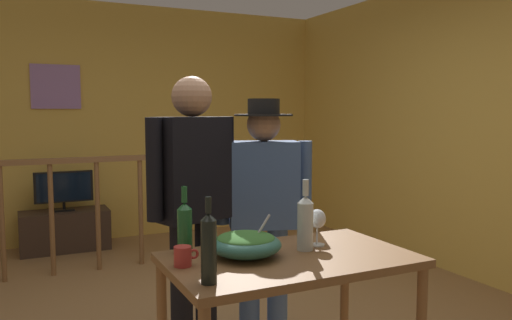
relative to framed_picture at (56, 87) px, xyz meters
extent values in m
cube|color=gold|center=(0.80, 0.06, -0.40)|extent=(4.82, 0.10, 2.70)
cube|color=gold|center=(3.20, -2.09, -0.40)|extent=(0.10, 4.61, 2.70)
cube|color=#926CA8|center=(0.00, 0.00, 0.00)|extent=(0.51, 0.03, 0.48)
cylinder|color=brown|center=(-0.56, -1.15, -1.24)|extent=(0.04, 0.04, 1.01)
cylinder|color=brown|center=(-0.16, -1.15, -1.24)|extent=(0.04, 0.04, 1.01)
cylinder|color=brown|center=(0.24, -1.15, -1.24)|extent=(0.04, 0.04, 1.01)
cylinder|color=brown|center=(0.63, -1.15, -1.24)|extent=(0.04, 0.04, 1.01)
cylinder|color=brown|center=(1.03, -1.15, -1.24)|extent=(0.04, 0.04, 1.01)
cube|color=brown|center=(-0.16, -1.15, -0.71)|extent=(2.48, 0.07, 0.05)
cube|color=brown|center=(1.03, -1.15, -1.19)|extent=(0.10, 0.10, 1.11)
cube|color=#38281E|center=(0.02, -0.29, -1.53)|extent=(0.90, 0.40, 0.43)
cube|color=black|center=(0.02, -0.29, -1.31)|extent=(0.20, 0.12, 0.02)
cylinder|color=black|center=(0.02, -0.29, -1.26)|extent=(0.03, 0.03, 0.08)
cube|color=black|center=(0.02, -0.32, -1.06)|extent=(0.59, 0.06, 0.33)
cube|color=black|center=(0.02, -0.35, -1.06)|extent=(0.54, 0.01, 0.29)
cube|color=brown|center=(0.71, -3.93, -0.97)|extent=(1.17, 0.70, 0.04)
cylinder|color=brown|center=(1.26, -3.62, -1.37)|extent=(0.05, 0.05, 0.75)
ellipsoid|color=#337060|center=(0.52, -3.85, -0.90)|extent=(0.34, 0.34, 0.11)
ellipsoid|color=#38702D|center=(0.52, -3.85, -0.86)|extent=(0.28, 0.28, 0.05)
cylinder|color=silver|center=(0.59, -3.85, -0.84)|extent=(0.13, 0.01, 0.17)
cylinder|color=silver|center=(0.93, -3.82, -0.95)|extent=(0.08, 0.08, 0.01)
cylinder|color=silver|center=(0.93, -3.82, -0.90)|extent=(0.01, 0.01, 0.09)
ellipsoid|color=silver|center=(0.93, -3.82, -0.81)|extent=(0.09, 0.09, 0.10)
cylinder|color=black|center=(0.23, -4.13, -0.82)|extent=(0.06, 0.06, 0.26)
cone|color=black|center=(0.23, -4.13, -0.68)|extent=(0.06, 0.06, 0.03)
cylinder|color=black|center=(0.23, -4.13, -0.63)|extent=(0.02, 0.02, 0.07)
cylinder|color=silver|center=(0.83, -3.87, -0.83)|extent=(0.08, 0.08, 0.24)
cone|color=silver|center=(0.83, -3.87, -0.70)|extent=(0.08, 0.08, 0.04)
cylinder|color=silver|center=(0.83, -3.87, -0.64)|extent=(0.03, 0.03, 0.08)
cylinder|color=#1E5628|center=(0.28, -3.65, -0.85)|extent=(0.07, 0.07, 0.21)
cone|color=#1E5628|center=(0.28, -3.65, -0.72)|extent=(0.07, 0.07, 0.03)
cylinder|color=#1E5628|center=(0.28, -3.65, -0.67)|extent=(0.03, 0.03, 0.08)
cylinder|color=#B7332D|center=(0.20, -3.87, -0.91)|extent=(0.08, 0.08, 0.09)
torus|color=#B7332D|center=(0.25, -3.87, -0.90)|extent=(0.05, 0.01, 0.05)
cylinder|color=black|center=(0.57, -3.16, -1.32)|extent=(0.13, 0.13, 0.85)
cylinder|color=black|center=(0.40, -3.21, -1.32)|extent=(0.13, 0.13, 0.85)
cube|color=black|center=(0.48, -3.19, -0.60)|extent=(0.47, 0.34, 0.60)
cylinder|color=black|center=(0.73, -3.11, -0.58)|extent=(0.09, 0.09, 0.57)
cylinder|color=black|center=(0.23, -3.27, -0.58)|extent=(0.09, 0.09, 0.57)
sphere|color=#A37556|center=(0.48, -3.19, -0.18)|extent=(0.23, 0.23, 0.23)
cylinder|color=#3D5684|center=(1.03, -3.21, -1.37)|extent=(0.13, 0.13, 0.76)
cylinder|color=#3D5684|center=(0.86, -3.16, -1.37)|extent=(0.13, 0.13, 0.76)
cube|color=#3D5684|center=(0.94, -3.19, -0.72)|extent=(0.47, 0.34, 0.54)
cylinder|color=#3D5684|center=(1.19, -3.27, -0.71)|extent=(0.09, 0.09, 0.51)
cylinder|color=#3D5684|center=(0.69, -3.11, -0.71)|extent=(0.09, 0.09, 0.51)
sphere|color=#A37556|center=(0.94, -3.19, -0.35)|extent=(0.21, 0.21, 0.21)
cylinder|color=black|center=(0.94, -3.19, -0.29)|extent=(0.36, 0.36, 0.01)
cylinder|color=black|center=(0.94, -3.19, -0.24)|extent=(0.20, 0.20, 0.10)
camera|label=1|loc=(-0.47, -6.02, -0.26)|focal=36.02mm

